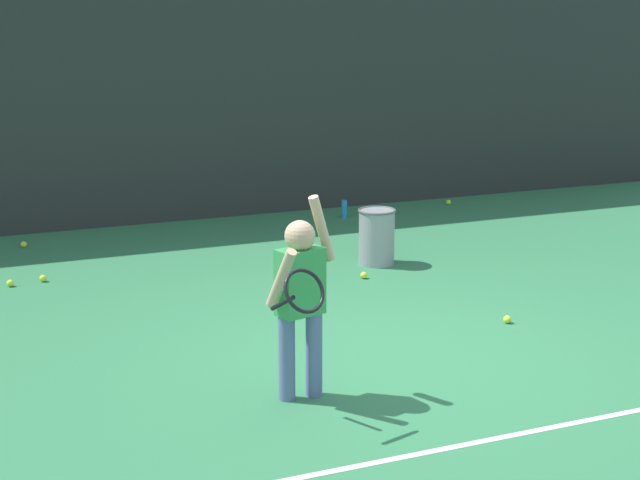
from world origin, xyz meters
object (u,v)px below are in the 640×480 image
object	(u,v)px
tennis_ball_0	(24,244)
tennis_ball_8	(10,283)
tennis_player	(300,293)
tennis_ball_7	(364,275)
ball_hopper	(377,236)
tennis_ball_5	(43,278)
water_bottle	(344,209)
tennis_ball_3	(448,202)
tennis_ball_4	(507,319)

from	to	relation	value
tennis_ball_0	tennis_ball_8	bearing A→B (deg)	-100.56
tennis_player	tennis_ball_7	distance (m)	3.01
tennis_ball_8	ball_hopper	bearing A→B (deg)	-9.44
tennis_player	tennis_ball_5	distance (m)	3.78
tennis_ball_0	tennis_ball_8	world-z (taller)	same
water_bottle	tennis_ball_5	world-z (taller)	water_bottle
tennis_ball_3	tennis_ball_5	size ratio (longest dim) A/B	1.00
tennis_ball_5	tennis_ball_7	world-z (taller)	same
ball_hopper	tennis_ball_5	bearing A→B (deg)	168.85
water_bottle	tennis_ball_0	bearing A→B (deg)	-179.61
water_bottle	tennis_ball_3	world-z (taller)	water_bottle
tennis_ball_0	tennis_ball_3	xyz separation A→B (m)	(5.38, 0.21, 0.00)
tennis_ball_0	tennis_ball_7	world-z (taller)	same
ball_hopper	tennis_ball_4	size ratio (longest dim) A/B	8.52
tennis_ball_7	tennis_ball_8	bearing A→B (deg)	161.93
tennis_player	tennis_ball_4	world-z (taller)	tennis_player
water_bottle	tennis_ball_4	xyz separation A→B (m)	(-0.42, -4.20, -0.08)
tennis_player	tennis_ball_0	bearing A→B (deg)	88.69
ball_hopper	tennis_player	bearing A→B (deg)	-124.26
ball_hopper	tennis_ball_8	world-z (taller)	ball_hopper
tennis_ball_0	tennis_ball_5	distance (m)	1.45
water_bottle	tennis_ball_8	world-z (taller)	water_bottle
tennis_ball_3	tennis_player	bearing A→B (deg)	-128.63
tennis_ball_3	tennis_ball_0	bearing A→B (deg)	-177.73
ball_hopper	tennis_ball_8	size ratio (longest dim) A/B	8.52
water_bottle	tennis_ball_4	size ratio (longest dim) A/B	3.33
tennis_ball_4	tennis_ball_8	distance (m)	4.54
tennis_ball_0	tennis_ball_4	world-z (taller)	same
tennis_ball_5	ball_hopper	bearing A→B (deg)	-11.15
tennis_ball_4	tennis_ball_0	bearing A→B (deg)	129.02
tennis_ball_3	tennis_ball_8	world-z (taller)	same
tennis_ball_4	tennis_ball_5	xyz separation A→B (m)	(-3.36, 2.73, 0.00)
water_bottle	tennis_ball_5	size ratio (longest dim) A/B	3.33
tennis_ball_3	tennis_ball_5	xyz separation A→B (m)	(-5.36, -1.66, 0.00)
water_bottle	tennis_ball_0	distance (m)	3.80
tennis_ball_8	tennis_ball_4	bearing A→B (deg)	-36.21
ball_hopper	water_bottle	world-z (taller)	ball_hopper
water_bottle	tennis_ball_8	size ratio (longest dim) A/B	3.33
tennis_player	ball_hopper	world-z (taller)	tennis_player
ball_hopper	tennis_ball_3	bearing A→B (deg)	46.53
tennis_player	tennis_ball_0	size ratio (longest dim) A/B	20.46
water_bottle	tennis_ball_8	xyz separation A→B (m)	(-4.08, -1.52, -0.08)
water_bottle	tennis_ball_0	size ratio (longest dim) A/B	3.33
tennis_ball_5	tennis_ball_8	world-z (taller)	same
ball_hopper	tennis_ball_4	bearing A→B (deg)	-85.36
water_bottle	tennis_ball_8	bearing A→B (deg)	-159.56
tennis_player	ball_hopper	xyz separation A→B (m)	(1.96, 2.88, -0.44)
tennis_ball_4	water_bottle	bearing A→B (deg)	84.32
ball_hopper	tennis_ball_7	distance (m)	0.62
tennis_ball_4	tennis_ball_7	xyz separation A→B (m)	(-0.52, 1.66, 0.00)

